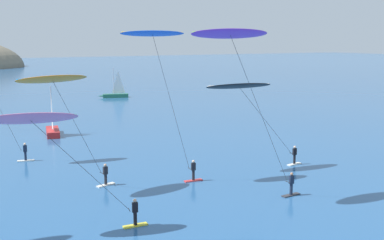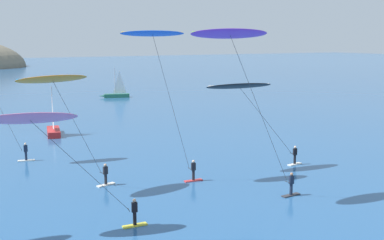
# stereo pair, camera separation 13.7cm
# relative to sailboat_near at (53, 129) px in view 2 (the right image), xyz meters

# --- Properties ---
(sailboat_near) EXTENTS (2.37, 5.97, 5.70)m
(sailboat_near) POSITION_rel_sailboat_near_xyz_m (0.00, 0.00, 0.00)
(sailboat_near) COLOR #B22323
(sailboat_near) RESTS_ON ground
(sailboat_far) EXTENTS (5.91, 2.81, 5.70)m
(sailboat_far) POSITION_rel_sailboat_near_xyz_m (19.70, 30.95, 0.00)
(sailboat_far) COLOR #23664C
(sailboat_far) RESTS_ON ground
(kitesurfer_pink) EXTENTS (8.92, 2.73, 7.31)m
(kitesurfer_pink) POSITION_rel_sailboat_near_xyz_m (-8.12, -29.80, 5.72)
(kitesurfer_pink) COLOR yellow
(kitesurfer_pink) RESTS_ON ground
(kitesurfer_blue) EXTENTS (6.36, 2.15, 11.77)m
(kitesurfer_blue) POSITION_rel_sailboat_near_xyz_m (1.88, -24.14, 9.82)
(kitesurfer_blue) COLOR red
(kitesurfer_blue) RESTS_ON ground
(kitesurfer_orange) EXTENTS (7.27, 2.40, 8.75)m
(kitesurfer_orange) POSITION_rel_sailboat_near_xyz_m (-5.23, -22.81, 7.17)
(kitesurfer_orange) COLOR silver
(kitesurfer_orange) RESTS_ON ground
(kitesurfer_purple) EXTENTS (8.77, 1.88, 11.80)m
(kitesurfer_purple) POSITION_rel_sailboat_near_xyz_m (4.10, -30.95, 9.99)
(kitesurfer_purple) COLOR #2D2D33
(kitesurfer_purple) RESTS_ON ground
(kitesurfer_black) EXTENTS (9.52, 1.99, 7.61)m
(kitesurfer_black) POSITION_rel_sailboat_near_xyz_m (9.83, -24.19, 6.12)
(kitesurfer_black) COLOR silver
(kitesurfer_black) RESTS_ON ground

